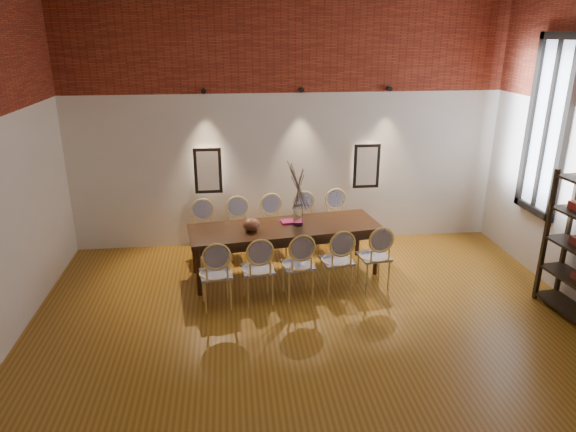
{
  "coord_description": "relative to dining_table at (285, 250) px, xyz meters",
  "views": [
    {
      "loc": [
        -0.95,
        -4.63,
        3.4
      ],
      "look_at": [
        -0.19,
        1.84,
        1.05
      ],
      "focal_mm": 32.0,
      "sensor_mm": 36.0,
      "label": 1
    }
  ],
  "objects": [
    {
      "name": "window_glass",
      "position": [
        3.65,
        -0.24,
        1.77
      ],
      "size": [
        0.02,
        0.78,
        2.38
      ],
      "primitive_type": "cube",
      "color": "silver",
      "rests_on": "wall_right"
    },
    {
      "name": "chair_far_a",
      "position": [
        -1.18,
        0.57,
        0.09
      ],
      "size": [
        0.49,
        0.49,
        0.94
      ],
      "primitive_type": null,
      "rotation": [
        0.0,
        0.0,
        3.28
      ],
      "color": "#D6BB64",
      "rests_on": "floor"
    },
    {
      "name": "wall_back",
      "position": [
        0.19,
        1.31,
        1.62
      ],
      "size": [
        7.0,
        0.1,
        4.0
      ],
      "primitive_type": "cube",
      "color": "silver",
      "rests_on": "ground"
    },
    {
      "name": "chair_near_a",
      "position": [
        -0.99,
        -0.86,
        0.09
      ],
      "size": [
        0.49,
        0.49,
        0.94
      ],
      "primitive_type": null,
      "rotation": [
        0.0,
        0.0,
        0.13
      ],
      "color": "#D6BB64",
      "rests_on": "floor"
    },
    {
      "name": "niche_right",
      "position": [
        1.49,
        1.21,
        0.93
      ],
      "size": [
        0.36,
        0.06,
        0.66
      ],
      "primitive_type": "cube",
      "color": "#FFEAC6",
      "rests_on": "wall_back"
    },
    {
      "name": "vase",
      "position": [
        0.2,
        0.03,
        0.53
      ],
      "size": [
        0.14,
        0.14,
        0.3
      ],
      "primitive_type": "cylinder",
      "color": "silver",
      "rests_on": "dining_table"
    },
    {
      "name": "spot_fixture_mid",
      "position": [
        0.39,
        1.18,
        2.17
      ],
      "size": [
        0.08,
        0.1,
        0.08
      ],
      "primitive_type": "cylinder",
      "rotation": [
        1.57,
        0.0,
        0.0
      ],
      "color": "black",
      "rests_on": "wall_back"
    },
    {
      "name": "dried_branches",
      "position": [
        0.2,
        0.03,
        0.98
      ],
      "size": [
        0.5,
        0.5,
        0.7
      ],
      "primitive_type": null,
      "color": "#4E3C32",
      "rests_on": "vase"
    },
    {
      "name": "brick_band_back",
      "position": [
        0.19,
        1.24,
        2.88
      ],
      "size": [
        7.0,
        0.02,
        1.5
      ],
      "primitive_type": "cube",
      "color": "maroon",
      "rests_on": "ground"
    },
    {
      "name": "dining_table",
      "position": [
        0.0,
        0.0,
        0.0
      ],
      "size": [
        2.83,
        1.24,
        0.75
      ],
      "primitive_type": "cube",
      "rotation": [
        0.0,
        0.0,
        0.13
      ],
      "color": "black",
      "rests_on": "floor"
    },
    {
      "name": "chair_far_b",
      "position": [
        -0.64,
        0.64,
        0.09
      ],
      "size": [
        0.49,
        0.49,
        0.94
      ],
      "primitive_type": null,
      "rotation": [
        0.0,
        0.0,
        3.28
      ],
      "color": "#D6BB64",
      "rests_on": "floor"
    },
    {
      "name": "chair_near_c",
      "position": [
        0.1,
        -0.71,
        0.09
      ],
      "size": [
        0.49,
        0.49,
        0.94
      ],
      "primitive_type": null,
      "rotation": [
        0.0,
        0.0,
        0.13
      ],
      "color": "#D6BB64",
      "rests_on": "floor"
    },
    {
      "name": "niche_left",
      "position": [
        -1.11,
        1.21,
        0.93
      ],
      "size": [
        0.36,
        0.06,
        0.66
      ],
      "primitive_type": "cube",
      "color": "#FFEAC6",
      "rests_on": "wall_back"
    },
    {
      "name": "chair_far_e",
      "position": [
        0.99,
        0.86,
        0.09
      ],
      "size": [
        0.49,
        0.49,
        0.94
      ],
      "primitive_type": null,
      "rotation": [
        0.0,
        0.0,
        3.28
      ],
      "color": "#D6BB64",
      "rests_on": "floor"
    },
    {
      "name": "window_frame",
      "position": [
        3.63,
        -0.24,
        1.77
      ],
      "size": [
        0.08,
        0.9,
        2.5
      ],
      "primitive_type": "cube",
      "color": "black",
      "rests_on": "wall_right"
    },
    {
      "name": "bowl",
      "position": [
        -0.48,
        -0.12,
        0.46
      ],
      "size": [
        0.24,
        0.24,
        0.18
      ],
      "primitive_type": "ellipsoid",
      "color": "brown",
      "rests_on": "dining_table"
    },
    {
      "name": "chair_near_b",
      "position": [
        -0.45,
        -0.79,
        0.09
      ],
      "size": [
        0.49,
        0.49,
        0.94
      ],
      "primitive_type": null,
      "rotation": [
        0.0,
        0.0,
        0.13
      ],
      "color": "#D6BB64",
      "rests_on": "floor"
    },
    {
      "name": "chair_near_e",
      "position": [
        1.18,
        -0.57,
        0.09
      ],
      "size": [
        0.49,
        0.49,
        0.94
      ],
      "primitive_type": null,
      "rotation": [
        0.0,
        0.0,
        0.13
      ],
      "color": "#D6BB64",
      "rests_on": "floor"
    },
    {
      "name": "chair_far_c",
      "position": [
        -0.1,
        0.71,
        0.09
      ],
      "size": [
        0.49,
        0.49,
        0.94
      ],
      "primitive_type": null,
      "rotation": [
        0.0,
        0.0,
        3.28
      ],
      "color": "#D6BB64",
      "rests_on": "floor"
    },
    {
      "name": "spot_fixture_left",
      "position": [
        -1.11,
        1.18,
        2.17
      ],
      "size": [
        0.08,
        0.1,
        0.08
      ],
      "primitive_type": "cylinder",
      "rotation": [
        1.57,
        0.0,
        0.0
      ],
      "color": "black",
      "rests_on": "wall_back"
    },
    {
      "name": "spot_fixture_right",
      "position": [
        1.79,
        1.18,
        2.17
      ],
      "size": [
        0.08,
        0.1,
        0.08
      ],
      "primitive_type": "cylinder",
      "rotation": [
        1.57,
        0.0,
        0.0
      ],
      "color": "black",
      "rests_on": "wall_back"
    },
    {
      "name": "window_mullion",
      "position": [
        3.63,
        -0.24,
        1.77
      ],
      "size": [
        0.06,
        0.06,
        2.4
      ],
      "primitive_type": "cube",
      "color": "black",
      "rests_on": "wall_right"
    },
    {
      "name": "chair_near_d",
      "position": [
        0.64,
        -0.64,
        0.09
      ],
      "size": [
        0.49,
        0.49,
        0.94
      ],
      "primitive_type": null,
      "rotation": [
        0.0,
        0.0,
        0.13
      ],
      "color": "#D6BB64",
      "rests_on": "floor"
    },
    {
      "name": "book",
      "position": [
        0.09,
        0.14,
        0.39
      ],
      "size": [
        0.28,
        0.21,
        0.03
      ],
      "primitive_type": "cube",
      "rotation": [
        0.0,
        0.0,
        0.13
      ],
      "color": "#88104B",
      "rests_on": "dining_table"
    },
    {
      "name": "chair_far_d",
      "position": [
        0.45,
        0.79,
        0.09
      ],
      "size": [
        0.49,
        0.49,
        0.94
      ],
      "primitive_type": null,
      "rotation": [
        0.0,
        0.0,
        3.28
      ],
      "color": "#D6BB64",
      "rests_on": "floor"
    },
    {
      "name": "floor",
      "position": [
        0.19,
        -2.24,
        -0.39
      ],
      "size": [
        7.0,
        7.0,
        0.02
      ],
      "primitive_type": "cube",
      "color": "#95641D",
      "rests_on": "ground"
    }
  ]
}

